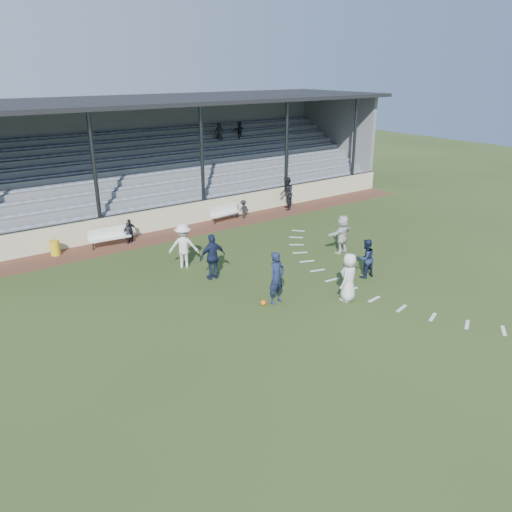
% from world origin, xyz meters
% --- Properties ---
extents(ground, '(90.00, 90.00, 0.00)m').
position_xyz_m(ground, '(0.00, 0.00, 0.00)').
color(ground, '#2C3D19').
rests_on(ground, ground).
extents(cinder_track, '(34.00, 2.00, 0.02)m').
position_xyz_m(cinder_track, '(0.00, 10.50, 0.01)').
color(cinder_track, '#502B20').
rests_on(cinder_track, ground).
extents(retaining_wall, '(34.00, 0.18, 1.20)m').
position_xyz_m(retaining_wall, '(0.00, 11.55, 0.60)').
color(retaining_wall, beige).
rests_on(retaining_wall, ground).
extents(bench_left, '(2.02, 0.60, 0.95)m').
position_xyz_m(bench_left, '(-3.02, 10.55, 0.58)').
color(bench_left, silver).
rests_on(bench_left, cinder_track).
extents(bench_right, '(2.04, 0.73, 0.95)m').
position_xyz_m(bench_right, '(3.91, 10.88, 0.58)').
color(bench_right, silver).
rests_on(bench_right, cinder_track).
extents(trash_bin, '(0.44, 0.44, 0.70)m').
position_xyz_m(trash_bin, '(-5.52, 10.87, 0.37)').
color(trash_bin, gold).
rests_on(trash_bin, cinder_track).
extents(football, '(0.21, 0.21, 0.21)m').
position_xyz_m(football, '(-0.80, 0.94, 0.11)').
color(football, orange).
rests_on(football, ground).
extents(player_white_lead, '(1.07, 0.89, 1.87)m').
position_xyz_m(player_white_lead, '(2.05, -0.56, 0.94)').
color(player_white_lead, silver).
rests_on(player_white_lead, ground).
extents(player_navy_lead, '(0.81, 0.62, 2.00)m').
position_xyz_m(player_navy_lead, '(-0.24, 0.87, 1.00)').
color(player_navy_lead, '#151E3C').
rests_on(player_navy_lead, ground).
extents(player_navy_mid, '(0.85, 0.69, 1.67)m').
position_xyz_m(player_navy_mid, '(4.24, 0.58, 0.83)').
color(player_navy_mid, '#151E3C').
rests_on(player_navy_mid, ground).
extents(player_white_wing, '(1.48, 1.29, 1.99)m').
position_xyz_m(player_white_wing, '(-1.35, 6.01, 1.00)').
color(player_white_wing, silver).
rests_on(player_white_wing, ground).
extents(player_navy_wing, '(1.18, 0.58, 1.94)m').
position_xyz_m(player_navy_wing, '(-0.99, 4.17, 0.97)').
color(player_navy_wing, '#151E3C').
rests_on(player_navy_wing, ground).
extents(player_white_back, '(1.76, 0.82, 1.82)m').
position_xyz_m(player_white_back, '(5.60, 3.29, 0.91)').
color(player_white_back, silver).
rests_on(player_white_back, ground).
extents(official, '(1.18, 1.24, 2.01)m').
position_xyz_m(official, '(8.28, 10.67, 1.03)').
color(official, black).
rests_on(official, cinder_track).
extents(sub_left_near, '(0.43, 0.31, 1.08)m').
position_xyz_m(sub_left_near, '(-2.08, 10.46, 0.56)').
color(sub_left_near, black).
rests_on(sub_left_near, cinder_track).
extents(sub_left_far, '(0.72, 0.36, 1.18)m').
position_xyz_m(sub_left_far, '(-1.92, 10.58, 0.61)').
color(sub_left_far, black).
rests_on(sub_left_far, cinder_track).
extents(sub_right, '(0.71, 0.43, 1.06)m').
position_xyz_m(sub_right, '(5.10, 10.73, 0.55)').
color(sub_right, black).
rests_on(sub_right, cinder_track).
extents(grandstand, '(34.60, 9.00, 6.61)m').
position_xyz_m(grandstand, '(0.01, 16.26, 2.20)').
color(grandstand, slate).
rests_on(grandstand, ground).
extents(penalty_arc, '(3.89, 14.63, 0.01)m').
position_xyz_m(penalty_arc, '(4.12, 0.00, 0.01)').
color(penalty_arc, silver).
rests_on(penalty_arc, ground).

